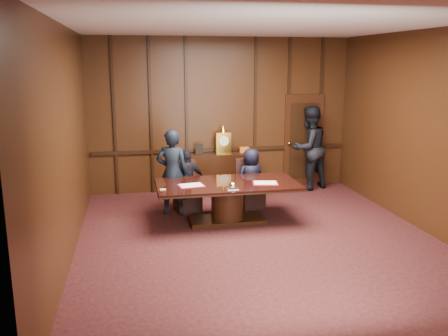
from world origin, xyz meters
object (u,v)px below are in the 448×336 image
object	(u,v)px
witness_left	(172,172)
witness_right	(309,148)
sideboard	(223,171)
signatory_right	(251,178)
conference_table	(227,196)
signatory_left	(187,181)

from	to	relation	value
witness_left	witness_right	size ratio (longest dim) A/B	0.86
sideboard	witness_left	xyz separation A→B (m)	(-1.29, -1.49, 0.36)
sideboard	signatory_right	bearing A→B (deg)	-77.02
sideboard	conference_table	world-z (taller)	sideboard
witness_right	conference_table	bearing A→B (deg)	18.34
sideboard	witness_left	world-z (taller)	witness_left
conference_table	witness_left	size ratio (longest dim) A/B	1.55
sideboard	signatory_right	distance (m)	1.40
sideboard	witness_left	size ratio (longest dim) A/B	0.95
conference_table	witness_right	world-z (taller)	witness_right
signatory_right	witness_right	size ratio (longest dim) A/B	0.63
conference_table	signatory_left	bearing A→B (deg)	129.09
sideboard	signatory_left	size ratio (longest dim) A/B	1.28
conference_table	witness_right	distance (m)	3.12
sideboard	conference_table	distance (m)	2.19
signatory_left	signatory_right	world-z (taller)	signatory_left
signatory_left	signatory_right	distance (m)	1.30
conference_table	witness_right	xyz separation A→B (m)	(2.35, 2.00, 0.47)
signatory_left	witness_right	bearing A→B (deg)	-172.11
witness_left	sideboard	bearing A→B (deg)	-118.27
conference_table	witness_left	bearing A→B (deg)	145.11
sideboard	conference_table	xyz separation A→B (m)	(-0.34, -2.16, 0.02)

